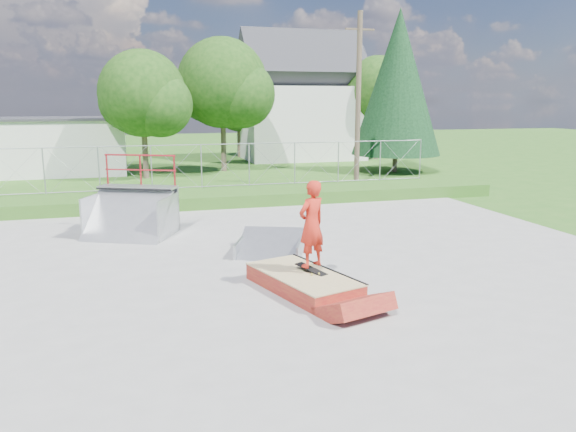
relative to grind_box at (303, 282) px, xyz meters
name	(u,v)px	position (x,y,z in m)	size (l,w,h in m)	color
ground	(259,272)	(-0.60, 1.58, -0.20)	(120.00, 120.00, 0.00)	#2C5E1A
concrete_pad	(259,272)	(-0.60, 1.58, -0.18)	(20.00, 16.00, 0.04)	gray
grass_berm	(206,198)	(-0.60, 11.08, 0.05)	(24.00, 3.00, 0.50)	#2C5E1A
grind_box	(303,282)	(0.00, 0.00, 0.00)	(2.05, 2.99, 0.40)	maroon
quarter_pipe	(129,198)	(-3.52, 6.14, 0.99)	(2.39, 2.02, 2.39)	#9B9EA3
flat_bank_ramp	(270,245)	(0.05, 3.12, 0.05)	(1.67, 1.78, 0.51)	#9B9EA3
skateboard	(311,270)	(0.21, 0.07, 0.25)	(0.22, 0.80, 0.02)	black
skater	(312,227)	(0.21, 0.07, 1.18)	(0.68, 0.45, 1.87)	red
chain_link_fence	(201,166)	(-0.60, 12.08, 1.20)	(20.00, 0.06, 1.80)	#95989E
utility_building_flat	(34,147)	(-8.60, 23.58, 1.30)	(10.00, 6.00, 3.00)	silver
gable_house	(300,104)	(8.40, 27.58, 3.63)	(8.40, 6.08, 8.94)	silver
utility_pole	(358,102)	(6.90, 13.58, 3.80)	(0.24, 0.24, 8.00)	brown
tree_left_near	(147,97)	(-2.35, 19.41, 4.04)	(4.76, 4.48, 6.65)	brown
tree_center	(228,86)	(2.18, 21.39, 4.64)	(5.44, 5.12, 7.60)	brown
tree_right_far	(382,94)	(13.67, 25.40, 4.34)	(5.10, 4.80, 7.12)	brown
tree_back_mid	(242,107)	(4.61, 29.44, 3.43)	(4.08, 3.84, 5.70)	brown
conifer_tree	(398,83)	(11.40, 18.58, 4.85)	(5.04, 5.04, 9.10)	brown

